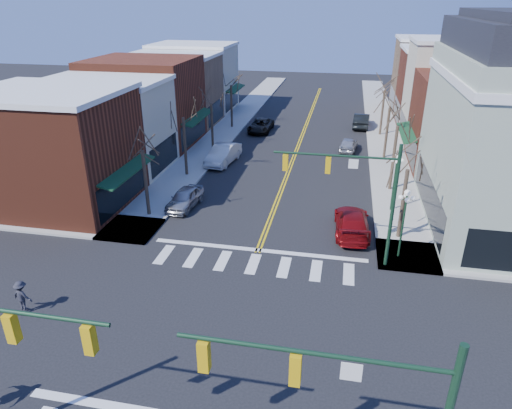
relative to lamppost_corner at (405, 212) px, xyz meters
The scene contains 30 objects.
ground 12.18m from the lamppost_corner, 133.97° to the right, with size 160.00×160.00×0.00m, color black.
sidewalk_left 20.69m from the lamppost_corner, 145.84° to the left, with size 3.50×70.00×0.15m, color #9E9B93.
sidewalk_right 11.87m from the lamppost_corner, 87.26° to the left, with size 3.50×70.00×0.15m, color #9E9B93.
bldg_left_brick_a 23.94m from the lamppost_corner, behind, with size 10.00×8.50×8.00m, color #602717.
bldg_left_stucco_a 26.14m from the lamppost_corner, 155.10° to the left, with size 10.00×7.00×7.50m, color beige.
bldg_left_brick_b 30.40m from the lamppost_corner, 141.28° to the left, with size 10.00×9.00×8.50m, color #602717.
bldg_left_tan 36.13m from the lamppost_corner, 131.01° to the left, with size 10.00×7.50×7.80m, color #8B6B4C.
bldg_left_stucco_b 42.28m from the lamppost_corner, 124.10° to the left, with size 10.00×8.00×8.20m, color beige.
bldg_right_brick_a 18.76m from the lamppost_corner, 67.06° to the left, with size 10.00×8.50×8.00m, color #602717.
bldg_right_stucco 26.12m from the lamppost_corner, 73.72° to the left, with size 10.00×7.00×10.00m, color beige.
bldg_right_brick_b 33.33m from the lamppost_corner, 77.34° to the left, with size 10.00×8.00×8.50m, color #602717.
bldg_right_tan 41.18m from the lamppost_corner, 79.78° to the left, with size 10.00×8.00×9.00m, color #8B6B4C.
traffic_mast_far_right 3.36m from the lamppost_corner, 157.49° to the right, with size 6.60×0.28×7.20m.
lamppost_corner is the anchor object (origin of this frame).
lamppost_midblock 6.50m from the lamppost_corner, 90.00° to the left, with size 0.36×0.36×4.33m.
tree_left_a 16.80m from the lamppost_corner, behind, with size 0.24×0.24×4.76m, color #382B21.
tree_left_b 19.65m from the lamppost_corner, 147.69° to the left, with size 0.24×0.24×5.04m, color #382B21.
tree_left_c 24.87m from the lamppost_corner, 131.90° to the left, with size 0.24×0.24×4.55m, color #382B21.
tree_left_d 31.27m from the lamppost_corner, 122.06° to the left, with size 0.24×0.24×4.90m, color #382B21.
tree_right_a 2.59m from the lamppost_corner, 85.43° to the left, with size 0.24×0.24×4.62m, color #382B21.
tree_right_b 10.51m from the lamppost_corner, 88.91° to the left, with size 0.24×0.24×5.18m, color #382B21.
tree_right_c 18.51m from the lamppost_corner, 89.38° to the left, with size 0.24×0.24×4.83m, color #382B21.
tree_right_d 26.51m from the lamppost_corner, 89.57° to the left, with size 0.24×0.24×4.97m, color #382B21.
car_left_near 15.41m from the lamppost_corner, 163.28° to the left, with size 1.65×4.10×1.40m, color #A3A3A8.
car_left_mid 20.38m from the lamppost_corner, 135.22° to the left, with size 1.81×5.18×1.71m, color silver.
car_left_far 28.80m from the lamppost_corner, 116.92° to the left, with size 2.30×4.99×1.39m, color black.
car_right_near 4.41m from the lamppost_corner, 135.53° to the left, with size 2.14×5.26×1.53m, color maroon.
car_right_mid 20.61m from the lamppost_corner, 98.88° to the left, with size 1.57×3.90×1.33m, color #A9AAAE.
car_right_far 29.77m from the lamppost_corner, 93.48° to the left, with size 1.73×4.96×1.63m, color black.
pedestrian_dark_b 20.27m from the lamppost_corner, 154.48° to the right, with size 1.00×0.58×1.56m, color #22222A.
Camera 1 is at (4.51, -15.70, 13.94)m, focal length 32.00 mm.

